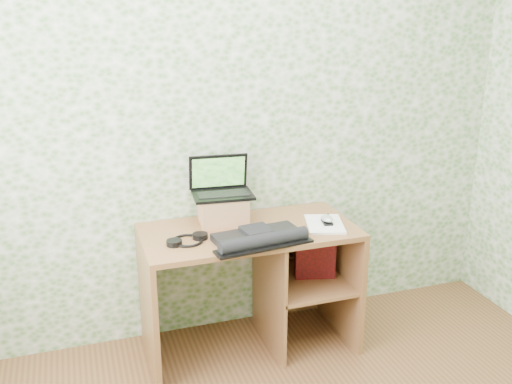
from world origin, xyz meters
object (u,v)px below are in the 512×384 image
object	(u,v)px
desk	(260,269)
riser	(223,210)
laptop	(221,186)
keyboard	(260,238)
notepad	(325,224)

from	to	relation	value
desk	riser	bearing A→B (deg)	148.40
laptop	keyboard	distance (m)	0.43
desk	keyboard	size ratio (longest dim) A/B	2.21
notepad	riser	bearing A→B (deg)	174.14
laptop	keyboard	bearing A→B (deg)	-69.12
riser	keyboard	xyz separation A→B (m)	(0.11, -0.34, -0.05)
riser	laptop	distance (m)	0.14
keyboard	notepad	distance (m)	0.45
laptop	keyboard	size ratio (longest dim) A/B	0.66
laptop	riser	bearing A→B (deg)	-85.16
notepad	desk	bearing A→B (deg)	179.57
riser	keyboard	size ratio (longest dim) A/B	0.49
keyboard	riser	bearing A→B (deg)	100.78
desk	keyboard	xyz separation A→B (m)	(-0.08, -0.22, 0.29)
riser	keyboard	distance (m)	0.36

